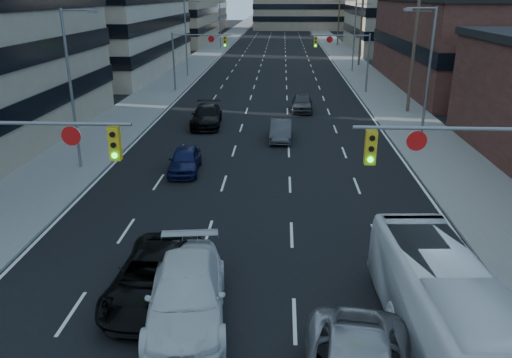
{
  "coord_description": "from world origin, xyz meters",
  "views": [
    {
      "loc": [
        1.26,
        -7.26,
        9.7
      ],
      "look_at": [
        0.22,
        12.89,
        2.2
      ],
      "focal_mm": 35.0,
      "sensor_mm": 36.0,
      "label": 1
    }
  ],
  "objects_px": {
    "black_pickup": "(154,276)",
    "transit_bus": "(457,329)",
    "sedan_blue": "(185,160)",
    "white_van": "(187,294)"
  },
  "relations": [
    {
      "from": "black_pickup",
      "to": "sedan_blue",
      "type": "xyz_separation_m",
      "value": [
        -1.34,
        12.7,
        -0.07
      ]
    },
    {
      "from": "white_van",
      "to": "sedan_blue",
      "type": "bearing_deg",
      "value": 93.51
    },
    {
      "from": "sedan_blue",
      "to": "transit_bus",
      "type": "bearing_deg",
      "value": -60.6
    },
    {
      "from": "white_van",
      "to": "sedan_blue",
      "type": "relative_size",
      "value": 1.43
    },
    {
      "from": "black_pickup",
      "to": "transit_bus",
      "type": "distance_m",
      "value": 9.5
    },
    {
      "from": "black_pickup",
      "to": "sedan_blue",
      "type": "height_order",
      "value": "black_pickup"
    },
    {
      "from": "black_pickup",
      "to": "transit_bus",
      "type": "bearing_deg",
      "value": -18.19
    },
    {
      "from": "white_van",
      "to": "transit_bus",
      "type": "distance_m",
      "value": 7.89
    },
    {
      "from": "white_van",
      "to": "black_pickup",
      "type": "bearing_deg",
      "value": 131.64
    },
    {
      "from": "black_pickup",
      "to": "white_van",
      "type": "height_order",
      "value": "white_van"
    }
  ]
}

